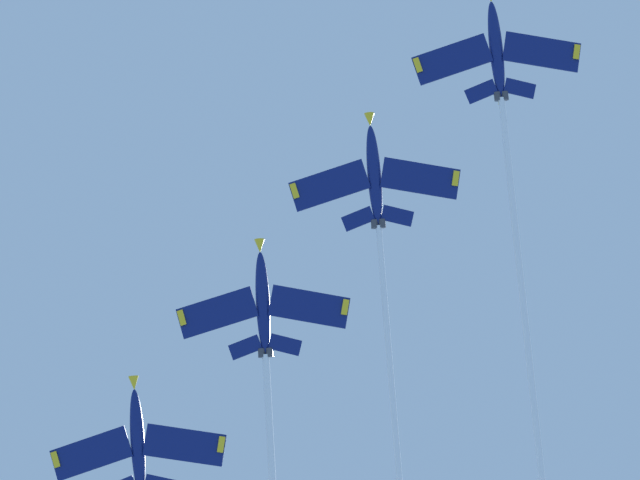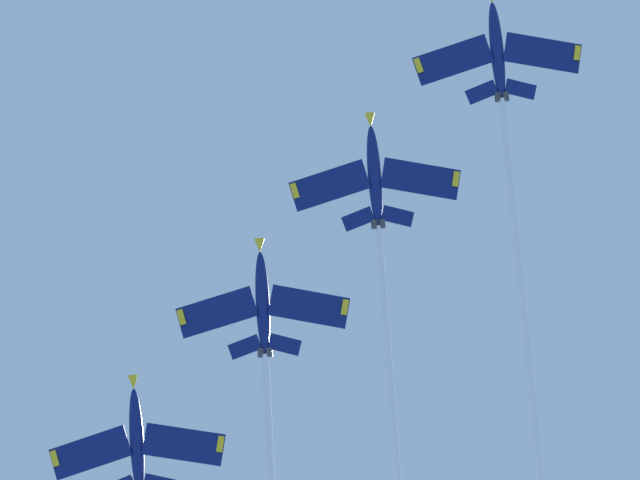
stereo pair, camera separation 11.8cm
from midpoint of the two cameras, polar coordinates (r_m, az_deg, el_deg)
jet_lead at (r=175.69m, az=7.13°, el=3.68°), size 25.95×54.79×22.72m
jet_second at (r=172.35m, az=2.30°, el=0.08°), size 23.31×46.49×18.94m
jet_third at (r=169.58m, az=-1.95°, el=-6.68°), size 27.01×55.35×24.59m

